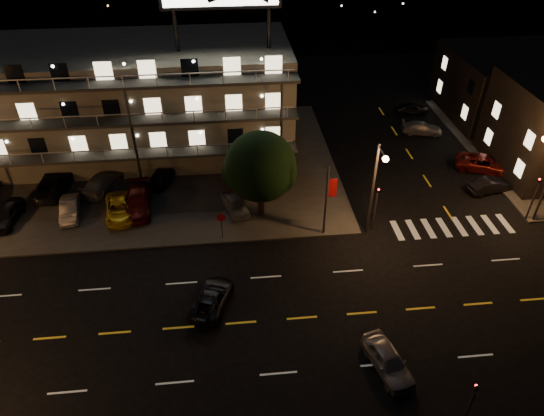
{
  "coord_description": "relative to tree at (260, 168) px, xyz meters",
  "views": [
    {
      "loc": [
        -2.11,
        -20.89,
        24.59
      ],
      "look_at": [
        0.85,
        8.0,
        3.16
      ],
      "focal_mm": 32.0,
      "sensor_mm": 36.0,
      "label": 1
    }
  ],
  "objects": [
    {
      "name": "ground",
      "position": [
        -0.23,
        -11.41,
        -4.57
      ],
      "size": [
        140.0,
        140.0,
        0.0
      ],
      "primitive_type": "plane",
      "color": "black",
      "rests_on": "ground"
    },
    {
      "name": "curb_nw",
      "position": [
        -14.23,
        8.59,
        -4.49
      ],
      "size": [
        44.0,
        24.0,
        0.15
      ],
      "primitive_type": "cube",
      "color": "#343532",
      "rests_on": "ground"
    },
    {
      "name": "curb_ne",
      "position": [
        29.77,
        8.59,
        -4.49
      ],
      "size": [
        16.0,
        24.0,
        0.15
      ],
      "primitive_type": "cube",
      "color": "#343532",
      "rests_on": "ground"
    },
    {
      "name": "motel",
      "position": [
        -10.18,
        12.48,
        0.78
      ],
      "size": [
        28.0,
        13.8,
        18.1
      ],
      "color": "gray",
      "rests_on": "ground"
    },
    {
      "name": "side_bldg_back",
      "position": [
        29.76,
        16.59,
        -1.07
      ],
      "size": [
        14.06,
        12.0,
        7.0
      ],
      "color": "black",
      "rests_on": "ground"
    },
    {
      "name": "streetlight_nc",
      "position": [
        8.27,
        -3.47,
        0.39
      ],
      "size": [
        0.44,
        1.92,
        8.0
      ],
      "color": "#2D2D30",
      "rests_on": "ground"
    },
    {
      "name": "signal_nw",
      "position": [
        8.77,
        -2.91,
        -2.0
      ],
      "size": [
        0.2,
        0.27,
        4.6
      ],
      "color": "#2D2D30",
      "rests_on": "ground"
    },
    {
      "name": "signal_sw",
      "position": [
        8.77,
        -19.9,
        -2.0
      ],
      "size": [
        0.2,
        0.27,
        4.6
      ],
      "color": "#2D2D30",
      "rests_on": "ground"
    },
    {
      "name": "signal_ne",
      "position": [
        21.76,
        -2.91,
        -2.0
      ],
      "size": [
        0.27,
        0.2,
        4.6
      ],
      "color": "#2D2D30",
      "rests_on": "ground"
    },
    {
      "name": "banner_north",
      "position": [
        4.85,
        -3.01,
        -1.14
      ],
      "size": [
        0.83,
        0.16,
        6.4
      ],
      "color": "#2D2D30",
      "rests_on": "ground"
    },
    {
      "name": "stop_sign",
      "position": [
        -3.23,
        -2.84,
        -2.86
      ],
      "size": [
        0.91,
        0.11,
        2.61
      ],
      "color": "#2D2D30",
      "rests_on": "ground"
    },
    {
      "name": "tree",
      "position": [
        0.0,
        0.0,
        0.0
      ],
      "size": [
        5.9,
        5.69,
        7.43
      ],
      "color": "black",
      "rests_on": "curb_nw"
    },
    {
      "name": "lot_car_0",
      "position": [
        -20.61,
        1.02,
        -3.69
      ],
      "size": [
        2.05,
        4.38,
        1.45
      ],
      "primitive_type": "imported",
      "rotation": [
        0.0,
        0.0,
        -0.08
      ],
      "color": "black",
      "rests_on": "curb_nw"
    },
    {
      "name": "lot_car_1",
      "position": [
        -15.72,
        1.32,
        -3.77
      ],
      "size": [
        1.96,
        4.1,
        1.3
      ],
      "primitive_type": "imported",
      "rotation": [
        0.0,
        0.0,
        0.15
      ],
      "color": "gray",
      "rests_on": "curb_nw"
    },
    {
      "name": "lot_car_2",
      "position": [
        -11.63,
        0.94,
        -3.76
      ],
      "size": [
        2.99,
        5.06,
        1.32
      ],
      "primitive_type": "imported",
      "rotation": [
        0.0,
        0.0,
        0.18
      ],
      "color": "yellow",
      "rests_on": "curb_nw"
    },
    {
      "name": "lot_car_3",
      "position": [
        -10.18,
        1.67,
        -3.65
      ],
      "size": [
        2.48,
        5.39,
        1.53
      ],
      "primitive_type": "imported",
      "rotation": [
        0.0,
        0.0,
        0.06
      ],
      "color": "#5F100D",
      "rests_on": "curb_nw"
    },
    {
      "name": "lot_car_4",
      "position": [
        -2.1,
        0.68,
        -3.76
      ],
      "size": [
        2.66,
        4.12,
        1.3
      ],
      "primitive_type": "imported",
      "rotation": [
        0.0,
        0.0,
        0.32
      ],
      "color": "gray",
      "rests_on": "curb_nw"
    },
    {
      "name": "lot_car_6",
      "position": [
        -17.97,
        5.14,
        -3.65
      ],
      "size": [
        2.98,
        5.7,
        1.53
      ],
      "primitive_type": "imported",
      "rotation": [
        0.0,
        0.0,
        3.06
      ],
      "color": "black",
      "rests_on": "curb_nw"
    },
    {
      "name": "lot_car_7",
      "position": [
        -13.66,
        5.18,
        -3.68
      ],
      "size": [
        3.65,
        5.47,
        1.47
      ],
      "primitive_type": "imported",
      "rotation": [
        0.0,
        0.0,
        2.8
      ],
      "color": "gray",
      "rests_on": "curb_nw"
    },
    {
      "name": "lot_car_8",
      "position": [
        -8.5,
        5.74,
        -3.72
      ],
      "size": [
        2.68,
        4.36,
        1.39
      ],
      "primitive_type": "imported",
      "rotation": [
        0.0,
        0.0,
        2.87
      ],
      "color": "black",
      "rests_on": "curb_nw"
    },
    {
      "name": "lot_car_9",
      "position": [
        -2.02,
        4.23,
        -3.69
      ],
      "size": [
        2.26,
        4.58,
        1.44
      ],
      "primitive_type": "imported",
      "rotation": [
        0.0,
        0.0,
        3.31
      ],
      "color": "#5F100D",
      "rests_on": "curb_nw"
    },
    {
      "name": "side_car_0",
      "position": [
        20.62,
        1.39,
        -3.92
      ],
      "size": [
        4.14,
        2.09,
        1.3
      ],
      "primitive_type": "imported",
      "rotation": [
        0.0,
        0.0,
        1.76
      ],
      "color": "black",
      "rests_on": "ground"
    },
    {
      "name": "side_car_1",
      "position": [
        21.76,
        4.89,
        -3.81
      ],
      "size": [
        5.96,
        4.46,
        1.5
      ],
      "primitive_type": "imported",
      "rotation": [
        0.0,
        0.0,
        1.16
      ],
      "color": "#5F100D",
      "rests_on": "ground"
    },
    {
      "name": "side_car_2",
      "position": [
        18.48,
        12.78,
        -3.95
      ],
      "size": [
        4.56,
        2.67,
        1.24
      ],
      "primitive_type": "imported",
      "rotation": [
        0.0,
        0.0,
        1.34
      ],
      "color": "gray",
      "rests_on": "ground"
    },
    {
      "name": "side_car_3",
      "position": [
        19.04,
        17.76,
        -3.93
      ],
      "size": [
        3.8,
        1.71,
        1.27
      ],
      "primitive_type": "imported",
      "rotation": [
        0.0,
        0.0,
        1.51
      ],
      "color": "black",
      "rests_on": "ground"
    },
    {
      "name": "road_car_east",
      "position": [
        6.15,
        -15.65,
        -3.86
      ],
      "size": [
        2.61,
        4.42,
        1.41
      ],
      "primitive_type": "imported",
      "rotation": [
        0.0,
        0.0,
        0.24
      ],
      "color": "gray",
      "rests_on": "ground"
    },
    {
      "name": "road_car_west",
      "position": [
        -4.04,
        -9.65,
        -3.95
      ],
      "size": [
        3.42,
        4.85,
        1.23
      ],
      "primitive_type": "imported",
      "rotation": [
        0.0,
        0.0,
        2.79
      ],
      "color": "black",
      "rests_on": "ground"
    }
  ]
}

